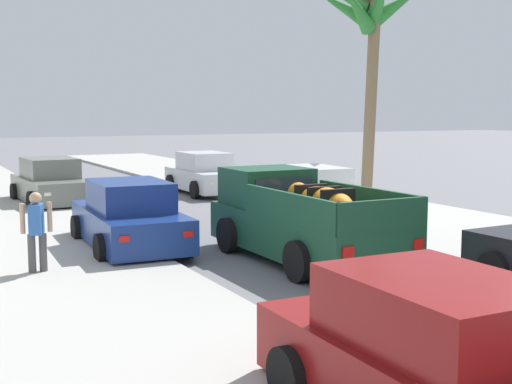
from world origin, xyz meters
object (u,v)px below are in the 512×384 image
object	(u,v)px
pedestrian	(37,229)
car_left_near	(309,196)
car_left_mid	(51,183)
palm_tree_right_fore	(370,24)
car_left_far	(129,218)
car_right_far	(205,174)
pickup_truck	(300,221)
car_right_mid	(444,367)

from	to	relation	value
pedestrian	car_left_near	bearing A→B (deg)	22.35
car_left_mid	palm_tree_right_fore	size ratio (longest dim) A/B	0.59
car_left_far	car_right_far	bearing A→B (deg)	57.63
pickup_truck	pedestrian	xyz separation A→B (m)	(-5.07, 0.88, 0.10)
car_right_far	palm_tree_right_fore	distance (m)	8.00
car_right_far	car_left_near	bearing A→B (deg)	-89.99
pickup_truck	car_left_near	bearing A→B (deg)	55.90
car_left_near	palm_tree_right_fore	world-z (taller)	palm_tree_right_fore
car_left_near	car_left_mid	bearing A→B (deg)	130.04
car_left_mid	palm_tree_right_fore	distance (m)	11.97
car_left_mid	pedestrian	distance (m)	10.25
car_left_mid	car_left_far	world-z (taller)	same
car_right_far	palm_tree_right_fore	xyz separation A→B (m)	(4.45, -4.03, 5.29)
pickup_truck	car_right_far	distance (m)	11.76
car_right_far	pedestrian	size ratio (longest dim) A/B	2.70
car_left_far	pedestrian	world-z (taller)	pedestrian
car_left_mid	pedestrian	xyz separation A→B (m)	(-2.14, -10.02, 0.20)
car_left_mid	pedestrian	bearing A→B (deg)	-102.07
car_right_far	pickup_truck	bearing A→B (deg)	-103.68
pickup_truck	car_right_mid	xyz separation A→B (m)	(-2.85, -7.26, -0.10)
pickup_truck	car_left_near	size ratio (longest dim) A/B	1.20
car_left_far	car_right_far	size ratio (longest dim) A/B	1.01
pickup_truck	car_left_mid	bearing A→B (deg)	105.02
car_left_mid	car_right_far	distance (m)	5.73
pedestrian	car_right_far	bearing A→B (deg)	53.34
car_right_mid	pedestrian	size ratio (longest dim) A/B	2.69
car_left_far	car_left_near	bearing A→B (deg)	14.91
car_right_far	palm_tree_right_fore	bearing A→B (deg)	-42.18
pickup_truck	car_left_mid	distance (m)	11.29
pickup_truck	car_left_near	xyz separation A→B (m)	(2.78, 4.11, -0.10)
car_right_mid	pedestrian	distance (m)	8.44
car_left_mid	car_left_near	bearing A→B (deg)	-49.96
palm_tree_right_fore	car_left_mid	bearing A→B (deg)	160.95
car_left_mid	car_right_mid	xyz separation A→B (m)	(0.07, -18.16, 0.00)
palm_tree_right_fore	pedestrian	size ratio (longest dim) A/B	4.62
pickup_truck	car_left_mid	world-z (taller)	pickup_truck
pickup_truck	car_left_far	xyz separation A→B (m)	(-2.80, 2.62, -0.10)
car_left_mid	car_right_mid	distance (m)	18.16
car_left_mid	car_right_far	bearing A→B (deg)	5.25
pickup_truck	car_right_far	bearing A→B (deg)	76.32
pickup_truck	car_left_near	world-z (taller)	pickup_truck
pickup_truck	car_right_far	size ratio (longest dim) A/B	1.22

